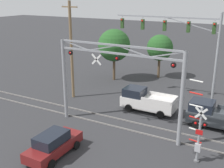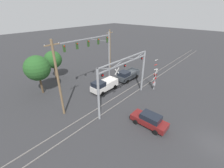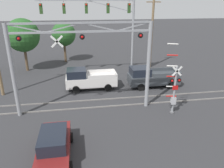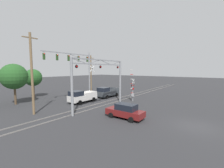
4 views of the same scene
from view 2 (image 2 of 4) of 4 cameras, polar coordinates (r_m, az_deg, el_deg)
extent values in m
plane|color=#303033|center=(20.00, 34.91, -18.63)|extent=(200.00, 200.00, 0.00)
cube|color=gray|center=(23.05, 3.79, -6.50)|extent=(80.00, 0.08, 0.10)
cube|color=gray|center=(23.80, 1.06, -5.26)|extent=(80.00, 0.08, 0.10)
cylinder|color=gray|center=(17.90, -5.17, -4.44)|extent=(0.31, 0.31, 6.89)
cylinder|color=gray|center=(25.12, 11.67, 4.67)|extent=(0.31, 0.31, 6.89)
cube|color=gray|center=(20.16, 4.96, 7.97)|extent=(10.39, 0.14, 0.14)
cube|color=gray|center=(19.97, 5.03, 9.62)|extent=(10.39, 0.14, 0.14)
cube|color=gray|center=(17.33, -2.57, 5.89)|extent=(2.54, 0.08, 0.69)
cube|color=gray|center=(19.11, 2.70, 7.93)|extent=(2.54, 0.08, 0.69)
cube|color=gray|center=(21.05, 7.09, 9.56)|extent=(2.54, 0.08, 0.69)
cube|color=gray|center=(23.09, 10.75, 10.87)|extent=(2.54, 0.08, 0.69)
cylinder|color=black|center=(17.25, -3.69, 3.37)|extent=(0.38, 0.10, 0.38)
sphere|color=red|center=(17.21, -3.53, 3.30)|extent=(0.18, 0.18, 0.18)
cylinder|color=gray|center=(17.16, -3.72, 4.10)|extent=(0.04, 0.04, 0.10)
cylinder|color=black|center=(20.28, 4.92, 7.00)|extent=(0.38, 0.10, 0.38)
sphere|color=red|center=(20.24, 5.08, 6.96)|extent=(0.18, 0.18, 0.18)
cylinder|color=gray|center=(20.20, 4.95, 7.64)|extent=(0.04, 0.04, 0.10)
cylinder|color=black|center=(23.70, 11.26, 9.55)|extent=(0.38, 0.10, 0.38)
sphere|color=red|center=(23.67, 11.41, 9.51)|extent=(0.18, 0.18, 0.18)
cylinder|color=gray|center=(23.63, 11.31, 10.11)|extent=(0.04, 0.04, 0.10)
cube|color=white|center=(19.01, 1.92, 4.86)|extent=(0.88, 0.03, 0.88)
cube|color=white|center=(19.01, 1.92, 4.86)|extent=(0.88, 0.03, 0.88)
cylinder|color=black|center=(19.00, 1.98, 4.84)|extent=(0.04, 0.04, 0.02)
cylinder|color=gray|center=(26.45, 16.02, 1.69)|extent=(0.16, 0.16, 3.82)
cylinder|color=#59595B|center=(27.27, 15.53, -1.84)|extent=(0.35, 0.35, 0.10)
cube|color=white|center=(25.81, 16.67, 4.74)|extent=(0.78, 0.03, 0.78)
cube|color=white|center=(25.81, 16.67, 4.74)|extent=(0.78, 0.03, 0.78)
cylinder|color=black|center=(25.80, 16.72, 4.73)|extent=(0.04, 0.04, 0.02)
cylinder|color=black|center=(25.89, 15.96, 3.11)|extent=(0.32, 0.09, 0.32)
sphere|color=red|center=(25.87, 16.08, 3.07)|extent=(0.16, 0.16, 0.16)
cylinder|color=black|center=(26.37, 16.51, 3.47)|extent=(0.32, 0.09, 0.32)
sphere|color=red|center=(26.35, 16.63, 3.43)|extent=(0.16, 0.16, 0.16)
cube|color=gray|center=(26.13, 16.24, 3.29)|extent=(0.64, 0.06, 0.06)
cube|color=red|center=(26.31, 16.28, 2.13)|extent=(0.44, 0.02, 0.32)
cube|color=#B2B2B7|center=(26.81, 15.79, 0.03)|extent=(0.36, 0.28, 0.56)
cylinder|color=red|center=(26.47, 15.69, 0.65)|extent=(0.81, 0.09, 0.15)
cylinder|color=white|center=(26.09, 15.85, 2.18)|extent=(0.81, 0.09, 0.15)
cylinder|color=red|center=(25.73, 16.01, 3.75)|extent=(0.81, 0.09, 0.15)
cylinder|color=white|center=(25.39, 16.18, 5.37)|extent=(0.81, 0.09, 0.15)
cylinder|color=red|center=(25.07, 16.35, 7.03)|extent=(0.81, 0.09, 0.15)
cylinder|color=white|center=(24.78, 16.53, 8.73)|extent=(0.81, 0.09, 0.15)
cube|color=#3F3F42|center=(26.84, 15.54, -0.75)|extent=(0.24, 0.12, 0.36)
cylinder|color=gray|center=(29.99, -1.12, 10.93)|extent=(0.24, 0.24, 8.91)
cube|color=gray|center=(25.72, -9.15, 16.73)|extent=(10.09, 0.14, 0.14)
cube|color=gray|center=(27.48, -4.89, 16.33)|extent=(5.07, 0.08, 1.28)
cylinder|color=gray|center=(23.16, -17.97, 14.30)|extent=(0.04, 0.04, 0.30)
cube|color=#28471E|center=(23.30, -17.74, 12.74)|extent=(0.30, 0.26, 1.01)
sphere|color=red|center=(23.08, -17.64, 13.59)|extent=(0.18, 0.18, 0.18)
cylinder|color=gray|center=(24.38, -13.33, 15.45)|extent=(0.04, 0.04, 0.30)
cube|color=#28471E|center=(24.51, -13.17, 13.95)|extent=(0.30, 0.26, 1.01)
sphere|color=red|center=(24.30, -13.02, 14.77)|extent=(0.18, 0.18, 0.18)
cylinder|color=gray|center=(25.74, -9.12, 16.40)|extent=(0.04, 0.04, 0.30)
cube|color=#28471E|center=(25.87, -9.01, 14.97)|extent=(0.30, 0.26, 1.01)
sphere|color=red|center=(25.67, -8.83, 15.75)|extent=(0.18, 0.18, 0.18)
cylinder|color=gray|center=(27.23, -5.32, 17.18)|extent=(0.04, 0.04, 0.30)
cube|color=#28471E|center=(27.35, -5.26, 15.83)|extent=(0.30, 0.26, 1.01)
sphere|color=red|center=(27.16, -5.04, 16.56)|extent=(0.18, 0.18, 0.18)
cylinder|color=gray|center=(28.82, -1.90, 17.81)|extent=(0.04, 0.04, 0.30)
cube|color=#28471E|center=(28.93, -1.88, 16.53)|extent=(0.30, 0.26, 1.01)
sphere|color=red|center=(28.75, -1.63, 17.23)|extent=(0.18, 0.18, 0.18)
cube|color=silver|center=(25.70, -2.81, -0.72)|extent=(4.97, 1.98, 0.93)
cube|color=black|center=(24.43, -5.16, -0.12)|extent=(1.82, 1.82, 0.76)
cube|color=silver|center=(25.49, 0.28, 0.68)|extent=(2.74, 0.08, 0.34)
cube|color=silver|center=(26.66, -2.80, 1.88)|extent=(2.74, 0.08, 0.34)
cube|color=silver|center=(27.03, 0.75, 2.28)|extent=(0.10, 1.90, 0.34)
cylinder|color=black|center=(24.35, -3.60, -3.67)|extent=(0.70, 0.24, 0.70)
cylinder|color=black|center=(25.63, -6.79, -2.14)|extent=(0.70, 0.24, 0.70)
cylinder|color=black|center=(26.32, 1.12, -1.11)|extent=(0.70, 0.24, 0.70)
cylinder|color=black|center=(27.51, -2.06, 0.19)|extent=(0.70, 0.24, 0.70)
cube|color=#3D4247|center=(29.86, 6.24, 3.27)|extent=(5.09, 1.98, 0.93)
cube|color=black|center=(28.44, 4.60, 3.95)|extent=(1.87, 1.82, 0.76)
cube|color=#3D4247|center=(29.93, 8.94, 4.47)|extent=(2.82, 0.08, 0.34)
cube|color=#3D4247|center=(30.91, 5.99, 5.39)|extent=(2.82, 0.08, 0.34)
cube|color=#3D4247|center=(31.55, 8.96, 5.67)|extent=(0.10, 1.90, 0.34)
cylinder|color=black|center=(28.36, 5.97, 0.91)|extent=(0.70, 0.24, 0.70)
cylinder|color=black|center=(29.44, 2.82, 2.05)|extent=(0.70, 0.24, 0.70)
cylinder|color=black|center=(30.76, 9.43, 2.84)|extent=(0.70, 0.24, 0.70)
cylinder|color=black|center=(31.76, 6.40, 3.84)|extent=(0.70, 0.24, 0.70)
cube|color=maroon|center=(19.02, 13.90, -13.52)|extent=(1.69, 4.38, 0.68)
cube|color=black|center=(18.54, 14.62, -12.12)|extent=(1.44, 2.28, 0.68)
cylinder|color=black|center=(19.11, 8.97, -14.07)|extent=(0.24, 0.60, 0.60)
cylinder|color=black|center=(20.28, 11.69, -11.56)|extent=(0.24, 0.60, 0.60)
cylinder|color=black|center=(18.28, 16.18, -17.30)|extent=(0.24, 0.60, 0.60)
cylinder|color=black|center=(19.50, 18.52, -14.41)|extent=(0.24, 0.60, 0.60)
cylinder|color=brown|center=(19.17, -19.75, 1.15)|extent=(0.28, 0.28, 9.81)
cube|color=brown|center=(17.85, -21.93, 13.69)|extent=(1.80, 0.12, 0.12)
cylinder|color=silver|center=(17.48, -24.38, 13.34)|extent=(0.08, 0.08, 0.12)
cylinder|color=silver|center=(18.20, -19.69, 14.61)|extent=(0.08, 0.08, 0.12)
cylinder|color=brown|center=(33.97, -0.82, 12.68)|extent=(0.28, 0.28, 8.71)
cube|color=brown|center=(33.24, -0.87, 18.97)|extent=(1.80, 0.12, 0.12)
cylinder|color=silver|center=(32.63, -1.89, 18.98)|extent=(0.08, 0.08, 0.12)
cylinder|color=silver|center=(33.83, 0.12, 19.28)|extent=(0.08, 0.08, 0.12)
cylinder|color=brown|center=(27.18, -25.34, -0.21)|extent=(0.32, 0.32, 3.02)
sphere|color=#265623|center=(26.12, -26.58, 5.44)|extent=(3.96, 3.96, 3.96)
cylinder|color=brown|center=(32.03, -20.80, 4.38)|extent=(0.32, 0.32, 2.76)
sphere|color=#265623|center=(31.22, -21.56, 8.67)|extent=(3.29, 3.29, 3.29)
camera|label=1|loc=(25.90, 57.64, 9.77)|focal=45.00mm
camera|label=3|loc=(16.27, 54.84, -0.91)|focal=35.00mm
camera|label=4|loc=(7.80, 56.44, -74.61)|focal=24.00mm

